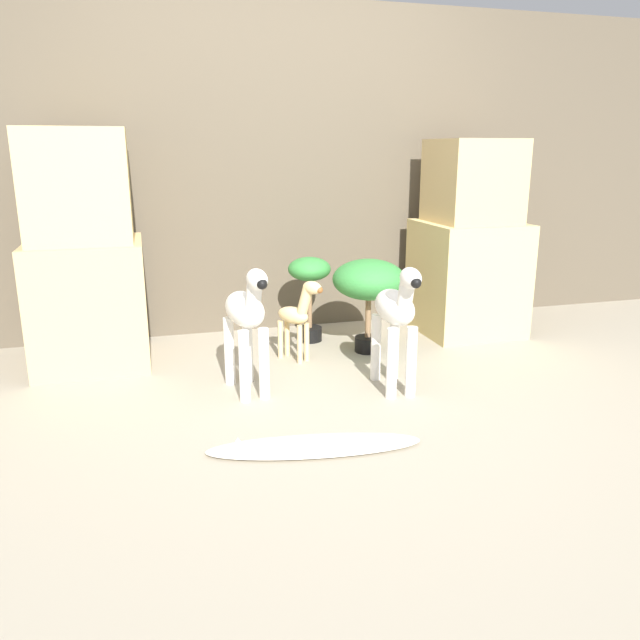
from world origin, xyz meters
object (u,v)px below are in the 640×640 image
(zebra_right, at_px, (396,315))
(giraffe_figurine, at_px, (298,314))
(potted_palm_front, at_px, (369,283))
(surfboard, at_px, (312,446))
(zebra_left, at_px, (247,317))
(potted_palm_back, at_px, (309,281))

(zebra_right, distance_m, giraffe_figurine, 0.72)
(potted_palm_front, height_order, surfboard, potted_palm_front)
(zebra_left, bearing_deg, potted_palm_front, 29.68)
(surfboard, bearing_deg, zebra_left, 101.85)
(zebra_left, bearing_deg, surfboard, -78.15)
(giraffe_figurine, xyz_separation_m, potted_palm_back, (0.17, 0.38, 0.12))
(potted_palm_front, height_order, potted_palm_back, potted_palm_front)
(potted_palm_back, distance_m, surfboard, 1.63)
(zebra_left, relative_size, surfboard, 0.73)
(potted_palm_front, bearing_deg, giraffe_figurine, -173.31)
(surfboard, bearing_deg, potted_palm_back, 75.27)
(zebra_right, height_order, potted_palm_back, zebra_right)
(zebra_right, xyz_separation_m, zebra_left, (-0.76, 0.17, 0.00))
(potted_palm_back, bearing_deg, zebra_right, -78.28)
(zebra_right, bearing_deg, potted_palm_front, 82.18)
(zebra_left, xyz_separation_m, potted_palm_front, (0.85, 0.48, 0.03))
(giraffe_figurine, height_order, potted_palm_back, potted_palm_back)
(zebra_right, bearing_deg, zebra_left, 167.22)
(zebra_left, distance_m, potted_palm_back, 0.98)
(zebra_left, distance_m, giraffe_figurine, 0.58)
(potted_palm_back, bearing_deg, surfboard, -104.73)
(zebra_right, bearing_deg, giraffe_figurine, 122.28)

